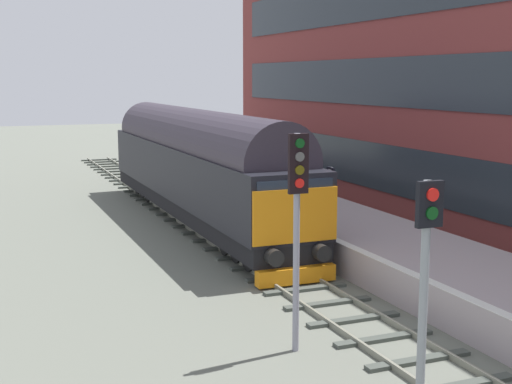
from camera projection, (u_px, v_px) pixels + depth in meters
name	position (u px, v px, depth m)	size (l,w,h in m)	color
ground_plane	(244.00, 252.00, 24.25)	(140.00, 140.00, 0.00)	#61655A
track_main	(244.00, 251.00, 24.24)	(2.50, 60.00, 0.15)	slate
station_platform	(337.00, 230.00, 25.50)	(4.00, 44.00, 1.01)	#A29699
station_building	(502.00, 38.00, 26.48)	(4.23, 43.53, 14.83)	brown
diesel_locomotive	(197.00, 163.00, 28.81)	(2.74, 19.42, 4.68)	black
signal_post_near	(425.00, 287.00, 10.85)	(0.44, 0.22, 4.41)	gray
signal_post_mid	(297.00, 212.00, 15.00)	(0.44, 0.22, 4.78)	gray
platform_number_sign	(331.00, 191.00, 22.12)	(0.10, 0.44, 2.16)	slate
waiting_passenger	(250.00, 169.00, 30.59)	(0.39, 0.50, 1.64)	#2C2E31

